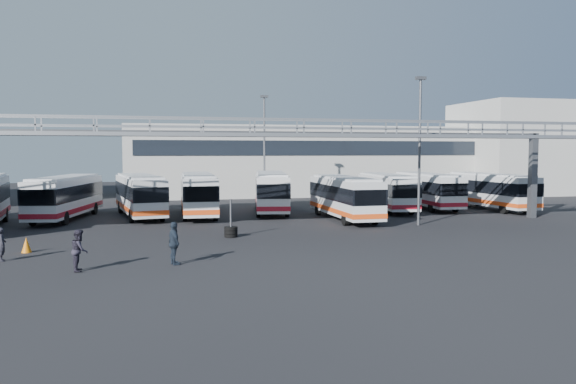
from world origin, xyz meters
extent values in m
plane|color=black|center=(0.00, 0.00, 0.00)|extent=(140.00, 140.00, 0.00)
cube|color=#989BA0|center=(0.00, 5.00, 6.10)|extent=(50.00, 1.80, 0.22)
cube|color=#989BA0|center=(0.00, 4.15, 7.05)|extent=(50.00, 0.10, 0.10)
cube|color=#989BA0|center=(0.00, 5.85, 7.05)|extent=(50.00, 0.10, 0.10)
cube|color=#4C4F54|center=(0.00, 9.00, 6.30)|extent=(45.00, 0.50, 0.35)
cube|color=#9E9E99|center=(12.00, 38.00, 4.00)|extent=(42.00, 14.00, 8.00)
cube|color=#B2B2AD|center=(38.00, 32.00, 5.50)|extent=(14.00, 12.00, 11.00)
cylinder|color=#4C4F54|center=(12.00, 7.00, 5.00)|extent=(0.18, 0.18, 10.00)
cube|color=#4C4F54|center=(12.00, 7.00, 10.10)|extent=(0.70, 0.35, 0.22)
cylinder|color=#4C4F54|center=(4.00, 22.00, 5.00)|extent=(0.18, 0.18, 10.00)
cube|color=#4C4F54|center=(4.00, 22.00, 10.10)|extent=(0.70, 0.35, 0.22)
cylinder|color=black|center=(-16.42, 15.54, 0.52)|extent=(0.44, 1.07, 1.04)
cube|color=silver|center=(-12.35, 16.11, 1.77)|extent=(4.36, 10.92, 2.66)
cube|color=black|center=(-12.35, 16.11, 2.08)|extent=(4.43, 10.99, 1.07)
cube|color=maroon|center=(-12.35, 16.11, 0.82)|extent=(4.42, 10.98, 0.34)
cube|color=silver|center=(-12.35, 16.11, 3.18)|extent=(3.92, 9.83, 0.15)
cylinder|color=black|center=(-14.05, 12.97, 0.48)|extent=(0.47, 1.01, 0.97)
cylinder|color=black|center=(-11.91, 12.56, 0.48)|extent=(0.47, 1.01, 0.97)
cylinder|color=black|center=(-12.78, 19.67, 0.48)|extent=(0.47, 1.01, 0.97)
cylinder|color=black|center=(-10.64, 19.26, 0.48)|extent=(0.47, 1.01, 0.97)
cube|color=silver|center=(-6.96, 16.53, 1.78)|extent=(4.21, 10.97, 2.68)
cube|color=black|center=(-6.96, 16.53, 2.09)|extent=(4.28, 11.04, 1.07)
cube|color=#E54915|center=(-6.96, 16.53, 0.83)|extent=(4.27, 11.03, 0.34)
cube|color=silver|center=(-6.96, 16.53, 3.19)|extent=(3.79, 9.87, 0.16)
cylinder|color=black|center=(-7.47, 12.97, 0.49)|extent=(0.45, 1.01, 0.97)
cylinder|color=black|center=(-5.30, 13.34, 0.49)|extent=(0.45, 1.01, 0.97)
cylinder|color=black|center=(-8.62, 19.73, 0.49)|extent=(0.45, 1.01, 0.97)
cylinder|color=black|center=(-6.46, 20.10, 0.49)|extent=(0.45, 1.01, 0.97)
cube|color=silver|center=(-2.47, 16.22, 1.81)|extent=(2.84, 11.01, 2.73)
cube|color=black|center=(-2.47, 16.22, 2.14)|extent=(2.90, 11.07, 1.09)
cube|color=#E54915|center=(-2.47, 16.22, 0.85)|extent=(2.89, 11.06, 0.35)
cube|color=silver|center=(-2.47, 16.22, 3.26)|extent=(2.55, 9.91, 0.16)
cylinder|color=black|center=(-3.71, 12.76, 0.50)|extent=(0.33, 1.00, 0.99)
cylinder|color=black|center=(-1.46, 12.69, 0.50)|extent=(0.33, 1.00, 0.99)
cylinder|color=black|center=(-3.48, 19.75, 0.50)|extent=(0.33, 1.00, 0.99)
cylinder|color=black|center=(-1.24, 19.68, 0.50)|extent=(0.33, 1.00, 0.99)
cube|color=silver|center=(3.68, 17.39, 1.82)|extent=(4.28, 11.21, 2.74)
cube|color=black|center=(3.68, 17.39, 2.14)|extent=(4.35, 11.28, 1.10)
cube|color=maroon|center=(3.68, 17.39, 0.85)|extent=(4.34, 11.27, 0.35)
cube|color=silver|center=(3.68, 17.39, 3.27)|extent=(3.85, 10.09, 0.16)
cylinder|color=black|center=(1.99, 14.12, 0.50)|extent=(0.46, 1.03, 1.00)
cylinder|color=black|center=(4.21, 13.74, 0.50)|extent=(0.46, 1.03, 1.00)
cylinder|color=black|center=(3.16, 21.03, 0.50)|extent=(0.46, 1.03, 1.00)
cylinder|color=black|center=(5.38, 20.66, 0.50)|extent=(0.46, 1.03, 1.00)
cube|color=silver|center=(8.05, 11.27, 1.75)|extent=(2.42, 10.55, 2.63)
cube|color=black|center=(8.05, 11.27, 2.06)|extent=(2.48, 10.61, 1.05)
cube|color=#E54915|center=(8.05, 11.27, 0.81)|extent=(2.47, 10.60, 0.34)
cube|color=silver|center=(8.05, 11.27, 3.14)|extent=(2.18, 9.49, 0.15)
cylinder|color=black|center=(6.97, 7.90, 0.48)|extent=(0.29, 0.96, 0.96)
cylinder|color=black|center=(9.12, 7.89, 0.48)|extent=(0.29, 0.96, 0.96)
cylinder|color=black|center=(6.98, 14.65, 0.48)|extent=(0.29, 0.96, 0.96)
cylinder|color=black|center=(9.14, 14.64, 0.48)|extent=(0.29, 0.96, 0.96)
cube|color=silver|center=(13.70, 16.51, 1.71)|extent=(3.33, 10.49, 2.58)
cube|color=black|center=(13.70, 16.51, 2.01)|extent=(3.39, 10.55, 1.03)
cube|color=maroon|center=(13.70, 16.51, 0.80)|extent=(3.38, 10.54, 0.33)
cube|color=silver|center=(13.70, 16.51, 3.07)|extent=(2.99, 9.44, 0.15)
cylinder|color=black|center=(12.33, 13.33, 0.47)|extent=(0.37, 0.96, 0.94)
cylinder|color=black|center=(14.42, 13.12, 0.47)|extent=(0.37, 0.96, 0.94)
cylinder|color=black|center=(12.97, 19.89, 0.47)|extent=(0.37, 0.96, 0.94)
cylinder|color=black|center=(15.06, 19.69, 0.47)|extent=(0.37, 0.96, 0.94)
cube|color=silver|center=(17.92, 17.36, 1.72)|extent=(2.79, 10.44, 2.59)
cube|color=black|center=(17.92, 17.36, 2.02)|extent=(2.85, 10.50, 1.03)
cube|color=maroon|center=(17.92, 17.36, 0.80)|extent=(2.84, 10.49, 0.33)
cube|color=silver|center=(17.92, 17.36, 3.09)|extent=(2.51, 9.39, 0.15)
cylinder|color=black|center=(16.73, 14.09, 0.47)|extent=(0.32, 0.95, 0.94)
cylinder|color=black|center=(18.84, 14.00, 0.47)|extent=(0.32, 0.95, 0.94)
cylinder|color=black|center=(17.01, 20.71, 0.47)|extent=(0.32, 0.95, 0.94)
cylinder|color=black|center=(19.12, 20.62, 0.47)|extent=(0.32, 0.95, 0.94)
cube|color=silver|center=(22.91, 15.21, 1.73)|extent=(2.82, 10.49, 2.60)
cube|color=black|center=(22.91, 15.21, 2.03)|extent=(2.88, 10.55, 1.04)
cube|color=#E54915|center=(22.91, 15.21, 0.80)|extent=(2.87, 10.54, 0.33)
cube|color=silver|center=(22.91, 15.21, 3.10)|extent=(2.54, 9.44, 0.15)
cylinder|color=black|center=(22.00, 11.84, 0.47)|extent=(0.33, 0.96, 0.95)
cylinder|color=black|center=(24.12, 11.93, 0.47)|extent=(0.33, 0.96, 0.95)
cylinder|color=black|center=(21.71, 18.48, 0.47)|extent=(0.33, 0.96, 0.95)
cylinder|color=black|center=(23.83, 18.58, 0.47)|extent=(0.33, 0.96, 0.95)
imported|color=black|center=(-12.75, -0.34, 0.79)|extent=(0.51, 0.65, 1.58)
imported|color=#23202D|center=(-8.94, -3.45, 0.90)|extent=(0.72, 0.90, 1.79)
imported|color=#1B2430|center=(-4.96, -3.06, 0.98)|extent=(0.79, 1.24, 1.96)
cone|color=orange|center=(-12.15, 1.81, 0.39)|extent=(0.54, 0.54, 0.77)
cylinder|color=black|center=(-1.41, 4.50, 0.11)|extent=(0.80, 0.80, 0.19)
cylinder|color=black|center=(-1.41, 4.50, 0.32)|extent=(0.80, 0.80, 0.19)
cylinder|color=black|center=(-1.41, 4.50, 0.53)|extent=(0.80, 0.80, 0.19)
cylinder|color=#4C4F54|center=(-1.41, 4.50, 1.14)|extent=(0.11, 0.11, 2.28)
camera|label=1|loc=(-5.70, -28.58, 5.11)|focal=35.00mm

